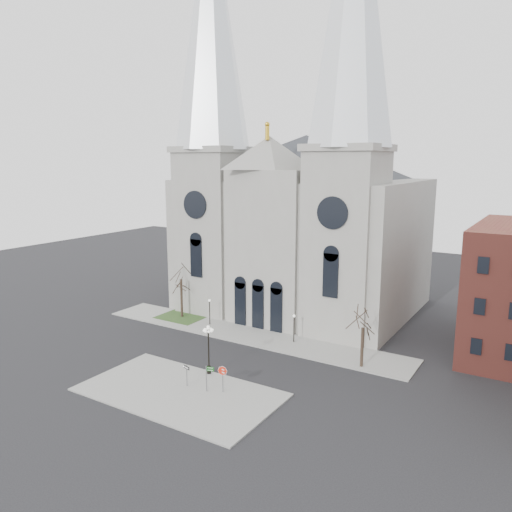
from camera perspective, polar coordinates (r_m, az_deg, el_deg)
The scene contains 13 objects.
ground at distance 52.39m, azimuth -7.67°, elevation -12.40°, with size 160.00×160.00×0.00m, color black.
sidewalk_near at distance 47.13m, azimuth -8.73°, elevation -15.11°, with size 18.00×10.00×0.14m, color gray.
sidewalk_far at distance 60.62m, azimuth -0.99°, elevation -8.93°, with size 40.00×6.00×0.14m, color gray.
grass_patch at distance 67.62m, azimuth -8.45°, elevation -6.91°, with size 6.00×5.00×0.18m, color #2C471E.
cathedral at distance 67.33m, azimuth 4.50°, elevation 9.04°, with size 33.00×26.66×54.00m.
tree_left at distance 66.15m, azimuth -8.58°, elevation -2.37°, with size 3.20×3.20×7.50m.
tree_right at distance 51.22m, azimuth 12.13°, elevation -7.75°, with size 3.20×3.20×6.00m.
ped_lamp_left at distance 63.58m, azimuth -5.33°, elevation -5.88°, with size 0.32×0.32×3.26m.
ped_lamp_right at distance 57.45m, azimuth 4.36°, elevation -7.71°, with size 0.32×0.32×3.26m.
stop_sign at distance 45.86m, azimuth -3.82°, elevation -13.24°, with size 0.89×0.12×2.46m.
globe_lamp at distance 49.12m, azimuth -5.46°, elevation -9.92°, with size 1.07×1.07×4.90m.
one_way_sign at distance 47.40m, azimuth -7.93°, elevation -12.95°, with size 0.89×0.28×2.07m.
street_name_sign at distance 46.23m, azimuth -5.59°, elevation -13.53°, with size 0.72×0.35×2.42m.
Camera 1 is at (30.90, -36.92, 20.64)m, focal length 35.00 mm.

